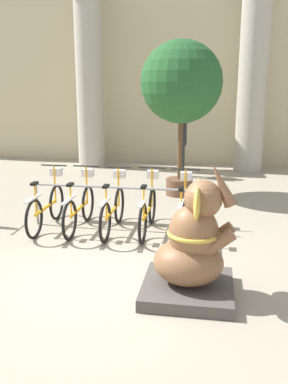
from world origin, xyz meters
The scene contains 13 objects.
ground_plane centered at (0.00, 0.00, 0.00)m, with size 60.00×60.00×0.00m, color #9E937F.
building_facade centered at (0.00, 8.60, 3.00)m, with size 20.00×0.20×6.00m.
column_left centered at (-2.36, 7.60, 2.62)m, with size 1.01×1.01×5.16m.
column_right centered at (2.36, 7.60, 2.62)m, with size 1.01×1.01×5.16m.
bike_rack centered at (-0.29, 1.95, 0.59)m, with size 3.00×0.05×0.77m.
bicycle_0 centered at (-1.49, 1.80, 0.41)m, with size 0.48×1.70×1.06m.
bicycle_1 centered at (-0.89, 1.83, 0.41)m, with size 0.48×1.70×1.06m.
bicycle_2 centered at (-0.29, 1.81, 0.41)m, with size 0.48×1.70×1.06m.
bicycle_3 centered at (0.31, 1.88, 0.41)m, with size 0.48×1.70×1.06m.
bicycle_4 centered at (0.91, 1.83, 0.41)m, with size 0.48×1.70×1.06m.
elephant_statue centered at (1.18, -0.27, 0.57)m, with size 1.09×1.09×1.69m.
person_pedestrian centered at (0.53, 6.44, 1.08)m, with size 0.24×0.47×1.78m.
potted_tree centered at (0.62, 4.48, 2.46)m, with size 1.78×1.78×3.41m.
Camera 1 is at (1.40, -5.05, 2.53)m, focal length 40.00 mm.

